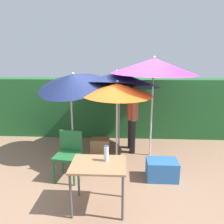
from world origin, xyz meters
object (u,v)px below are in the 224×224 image
(umbrella_orange, at_px, (117,89))
(umbrella_navy, at_px, (118,79))
(umbrella_yellow, at_px, (72,81))
(chair_plastic, at_px, (69,152))
(cooler_box, at_px, (162,170))
(bottle_water, at_px, (106,154))
(person_vendor, at_px, (132,114))
(umbrella_rainbow, at_px, (154,66))
(crate_cardboard, at_px, (100,146))
(folding_table, at_px, (98,169))

(umbrella_orange, bearing_deg, umbrella_navy, 90.45)
(umbrella_yellow, bearing_deg, chair_plastic, -84.22)
(umbrella_orange, bearing_deg, cooler_box, -33.00)
(umbrella_navy, relative_size, bottle_water, 8.91)
(umbrella_orange, distance_m, cooler_box, 1.77)
(person_vendor, bearing_deg, umbrella_navy, 148.37)
(umbrella_yellow, bearing_deg, cooler_box, -23.66)
(umbrella_orange, bearing_deg, umbrella_yellow, 165.93)
(person_vendor, bearing_deg, umbrella_rainbow, -30.45)
(bottle_water, bearing_deg, umbrella_yellow, 118.67)
(chair_plastic, bearing_deg, person_vendor, 46.65)
(umbrella_rainbow, bearing_deg, cooler_box, -84.82)
(crate_cardboard, bearing_deg, person_vendor, 16.69)
(umbrella_orange, distance_m, crate_cardboard, 1.58)
(umbrella_navy, xyz_separation_m, chair_plastic, (-0.88, -1.51, -1.23))
(umbrella_navy, distance_m, cooler_box, 2.32)
(umbrella_orange, height_order, crate_cardboard, umbrella_orange)
(umbrella_orange, xyz_separation_m, cooler_box, (0.86, -0.56, -1.44))
(bottle_water, bearing_deg, umbrella_navy, 87.06)
(chair_plastic, height_order, bottle_water, bottle_water)
(person_vendor, height_order, bottle_water, person_vendor)
(chair_plastic, distance_m, bottle_water, 1.10)
(umbrella_yellow, distance_m, umbrella_navy, 1.18)
(cooler_box, relative_size, crate_cardboard, 1.31)
(person_vendor, distance_m, crate_cardboard, 1.09)
(umbrella_yellow, xyz_separation_m, umbrella_navy, (0.96, 0.69, -0.02))
(umbrella_rainbow, bearing_deg, crate_cardboard, 178.73)
(umbrella_orange, relative_size, bottle_water, 7.48)
(umbrella_orange, distance_m, bottle_water, 1.53)
(umbrella_yellow, distance_m, crate_cardboard, 1.69)
(umbrella_rainbow, distance_m, umbrella_yellow, 1.77)
(crate_cardboard, bearing_deg, cooler_box, -39.40)
(bottle_water, bearing_deg, umbrella_rainbow, 63.30)
(person_vendor, relative_size, folding_table, 2.35)
(umbrella_yellow, relative_size, person_vendor, 1.15)
(umbrella_navy, height_order, crate_cardboard, umbrella_navy)
(umbrella_rainbow, bearing_deg, umbrella_orange, -148.91)
(crate_cardboard, bearing_deg, folding_table, -84.43)
(umbrella_rainbow, bearing_deg, bottle_water, -116.70)
(umbrella_yellow, xyz_separation_m, chair_plastic, (0.08, -0.82, -1.25))
(umbrella_rainbow, xyz_separation_m, cooler_box, (0.09, -1.02, -1.87))
(umbrella_orange, height_order, cooler_box, umbrella_orange)
(umbrella_orange, xyz_separation_m, umbrella_navy, (-0.01, 0.93, 0.11))
(umbrella_rainbow, bearing_deg, folding_table, -118.19)
(umbrella_orange, height_order, person_vendor, person_vendor)
(umbrella_rainbow, distance_m, person_vendor, 1.23)
(crate_cardboard, bearing_deg, umbrella_yellow, -155.97)
(cooler_box, bearing_deg, folding_table, -142.34)
(umbrella_orange, xyz_separation_m, bottle_water, (-0.12, -1.31, -0.79))
(bottle_water, bearing_deg, cooler_box, 37.26)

